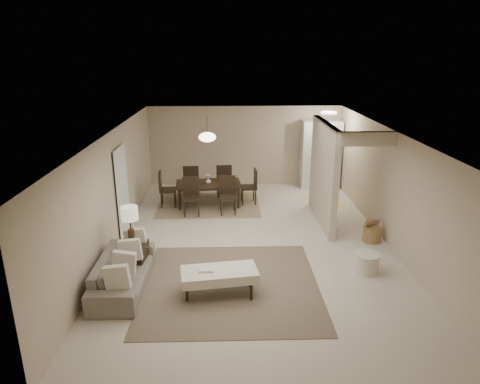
{
  "coord_description": "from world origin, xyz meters",
  "views": [
    {
      "loc": [
        -0.54,
        -8.76,
        4.09
      ],
      "look_at": [
        -0.27,
        0.47,
        1.05
      ],
      "focal_mm": 32.0,
      "sensor_mm": 36.0,
      "label": 1
    }
  ],
  "objects_px": {
    "side_table": "(133,257)",
    "sofa": "(123,272)",
    "dining_table": "(209,194)",
    "wicker_basket": "(372,234)",
    "round_pouf": "(367,263)",
    "pantry_cabinet": "(320,154)",
    "ottoman_bench": "(219,275)"
  },
  "relations": [
    {
      "from": "pantry_cabinet",
      "to": "side_table",
      "type": "height_order",
      "value": "pantry_cabinet"
    },
    {
      "from": "round_pouf",
      "to": "wicker_basket",
      "type": "xyz_separation_m",
      "value": [
        0.56,
        1.39,
        -0.02
      ]
    },
    {
      "from": "ottoman_bench",
      "to": "wicker_basket",
      "type": "distance_m",
      "value": 4.02
    },
    {
      "from": "round_pouf",
      "to": "dining_table",
      "type": "xyz_separation_m",
      "value": [
        -3.22,
        3.92,
        0.12
      ]
    },
    {
      "from": "wicker_basket",
      "to": "sofa",
      "type": "bearing_deg",
      "value": -160.5
    },
    {
      "from": "side_table",
      "to": "dining_table",
      "type": "bearing_deg",
      "value": 70.47
    },
    {
      "from": "sofa",
      "to": "side_table",
      "type": "bearing_deg",
      "value": -4.34
    },
    {
      "from": "side_table",
      "to": "wicker_basket",
      "type": "bearing_deg",
      "value": 13.17
    },
    {
      "from": "sofa",
      "to": "pantry_cabinet",
      "type": "bearing_deg",
      "value": -38.58
    },
    {
      "from": "side_table",
      "to": "wicker_basket",
      "type": "relative_size",
      "value": 1.41
    },
    {
      "from": "round_pouf",
      "to": "sofa",
      "type": "bearing_deg",
      "value": -174.61
    },
    {
      "from": "pantry_cabinet",
      "to": "ottoman_bench",
      "type": "height_order",
      "value": "pantry_cabinet"
    },
    {
      "from": "sofa",
      "to": "dining_table",
      "type": "bearing_deg",
      "value": -17.27
    },
    {
      "from": "ottoman_bench",
      "to": "dining_table",
      "type": "height_order",
      "value": "dining_table"
    },
    {
      "from": "round_pouf",
      "to": "dining_table",
      "type": "distance_m",
      "value": 5.07
    },
    {
      "from": "pantry_cabinet",
      "to": "wicker_basket",
      "type": "height_order",
      "value": "pantry_cabinet"
    },
    {
      "from": "sofa",
      "to": "ottoman_bench",
      "type": "distance_m",
      "value": 1.77
    },
    {
      "from": "round_pouf",
      "to": "ottoman_bench",
      "type": "bearing_deg",
      "value": -165.56
    },
    {
      "from": "side_table",
      "to": "round_pouf",
      "type": "relative_size",
      "value": 1.16
    },
    {
      "from": "pantry_cabinet",
      "to": "wicker_basket",
      "type": "bearing_deg",
      "value": -85.19
    },
    {
      "from": "sofa",
      "to": "dining_table",
      "type": "relative_size",
      "value": 1.17
    },
    {
      "from": "sofa",
      "to": "round_pouf",
      "type": "xyz_separation_m",
      "value": [
        4.59,
        0.43,
        -0.11
      ]
    },
    {
      "from": "ottoman_bench",
      "to": "dining_table",
      "type": "relative_size",
      "value": 0.79
    },
    {
      "from": "ottoman_bench",
      "to": "round_pouf",
      "type": "relative_size",
      "value": 2.87
    },
    {
      "from": "round_pouf",
      "to": "wicker_basket",
      "type": "distance_m",
      "value": 1.5
    },
    {
      "from": "wicker_basket",
      "to": "dining_table",
      "type": "height_order",
      "value": "dining_table"
    },
    {
      "from": "side_table",
      "to": "pantry_cabinet",
      "type": "bearing_deg",
      "value": 48.36
    },
    {
      "from": "ottoman_bench",
      "to": "dining_table",
      "type": "bearing_deg",
      "value": 86.36
    },
    {
      "from": "side_table",
      "to": "sofa",
      "type": "bearing_deg",
      "value": -94.54
    },
    {
      "from": "side_table",
      "to": "wicker_basket",
      "type": "distance_m",
      "value": 5.24
    },
    {
      "from": "sofa",
      "to": "side_table",
      "type": "relative_size",
      "value": 3.67
    },
    {
      "from": "ottoman_bench",
      "to": "round_pouf",
      "type": "distance_m",
      "value": 2.95
    }
  ]
}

